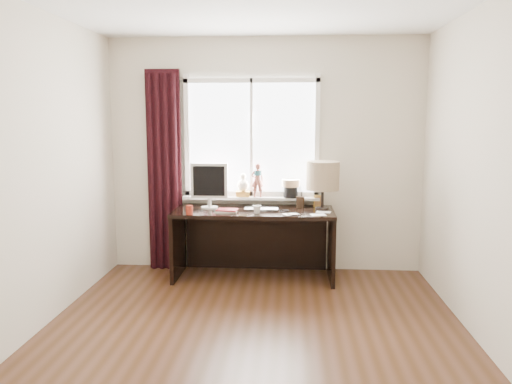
# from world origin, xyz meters

# --- Properties ---
(floor) EXTENTS (3.50, 4.00, 0.00)m
(floor) POSITION_xyz_m (0.00, 0.00, 0.00)
(floor) COLOR #4A2B1D
(floor) RESTS_ON ground
(wall_back) EXTENTS (3.50, 0.00, 2.60)m
(wall_back) POSITION_xyz_m (0.00, 2.00, 1.30)
(wall_back) COLOR beige
(wall_back) RESTS_ON ground
(wall_front) EXTENTS (3.50, 0.00, 2.60)m
(wall_front) POSITION_xyz_m (0.00, -2.00, 1.30)
(wall_front) COLOR beige
(wall_front) RESTS_ON ground
(wall_left) EXTENTS (0.00, 4.00, 2.60)m
(wall_left) POSITION_xyz_m (-1.75, 0.00, 1.30)
(wall_left) COLOR beige
(wall_left) RESTS_ON ground
(wall_right) EXTENTS (0.00, 4.00, 2.60)m
(wall_right) POSITION_xyz_m (1.75, 0.00, 1.30)
(wall_right) COLOR beige
(wall_right) RESTS_ON ground
(laptop) EXTENTS (0.36, 0.23, 0.03)m
(laptop) POSITION_xyz_m (-0.01, 1.59, 0.76)
(laptop) COLOR silver
(laptop) RESTS_ON desk
(mug) EXTENTS (0.12, 0.11, 0.09)m
(mug) POSITION_xyz_m (-0.05, 1.43, 0.79)
(mug) COLOR white
(mug) RESTS_ON desk
(red_cup) EXTENTS (0.07, 0.07, 0.09)m
(red_cup) POSITION_xyz_m (-0.73, 1.33, 0.80)
(red_cup) COLOR maroon
(red_cup) RESTS_ON desk
(window) EXTENTS (1.52, 0.23, 1.40)m
(window) POSITION_xyz_m (-0.15, 1.95, 1.30)
(window) COLOR white
(window) RESTS_ON ground
(curtain) EXTENTS (0.38, 0.09, 2.25)m
(curtain) POSITION_xyz_m (-1.13, 1.91, 1.12)
(curtain) COLOR black
(curtain) RESTS_ON floor
(desk) EXTENTS (1.70, 0.70, 0.75)m
(desk) POSITION_xyz_m (-0.10, 1.73, 0.51)
(desk) COLOR black
(desk) RESTS_ON floor
(monitor) EXTENTS (0.40, 0.18, 0.49)m
(monitor) POSITION_xyz_m (-0.59, 1.69, 1.03)
(monitor) COLOR beige
(monitor) RESTS_ON desk
(notebook_stack) EXTENTS (0.24, 0.18, 0.03)m
(notebook_stack) POSITION_xyz_m (-0.37, 1.48, 0.77)
(notebook_stack) COLOR beige
(notebook_stack) RESTS_ON desk
(brush_holder) EXTENTS (0.09, 0.09, 0.25)m
(brush_holder) POSITION_xyz_m (0.40, 1.81, 0.81)
(brush_holder) COLOR black
(brush_holder) RESTS_ON desk
(icon_frame) EXTENTS (0.10, 0.02, 0.13)m
(icon_frame) POSITION_xyz_m (0.59, 1.85, 0.81)
(icon_frame) COLOR gold
(icon_frame) RESTS_ON desk
(table_lamp) EXTENTS (0.35, 0.35, 0.52)m
(table_lamp) POSITION_xyz_m (0.63, 1.66, 1.11)
(table_lamp) COLOR black
(table_lamp) RESTS_ON desk
(loose_papers) EXTENTS (0.51, 0.29, 0.00)m
(loose_papers) POSITION_xyz_m (0.50, 1.45, 0.75)
(loose_papers) COLOR white
(loose_papers) RESTS_ON desk
(desk_cables) EXTENTS (0.34, 0.50, 0.01)m
(desk_cables) POSITION_xyz_m (0.24, 1.56, 0.75)
(desk_cables) COLOR black
(desk_cables) RESTS_ON desk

